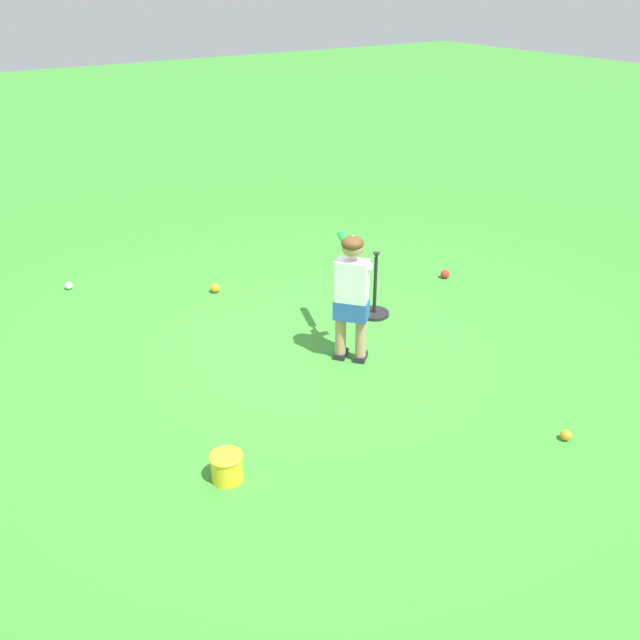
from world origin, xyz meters
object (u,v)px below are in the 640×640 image
child_batter (352,286)px  play_ball_far_left (566,435)px  batting_tee (374,305)px  toy_bucket (227,467)px  play_ball_by_bucket (215,288)px  play_ball_behind_batter (69,286)px  play_ball_far_right (445,274)px

child_batter → play_ball_far_left: 1.92m
batting_tee → toy_bucket: 2.55m
play_ball_by_bucket → play_ball_far_left: (-3.51, -0.95, -0.01)m
child_batter → play_ball_behind_batter: (2.67, 1.57, -0.61)m
play_ball_far_right → play_ball_by_bucket: (1.01, 2.16, 0.00)m
toy_bucket → play_ball_behind_batter: bearing=0.5°
child_batter → play_ball_by_bucket: bearing=11.9°
child_batter → toy_bucket: child_batter is taller
play_ball_behind_batter → play_ball_far_right: bearing=-119.5°
play_ball_far_right → toy_bucket: 3.68m
play_ball_far_right → toy_bucket: size_ratio=0.42×
play_ball_far_right → toy_bucket: bearing=115.4°
play_ball_by_bucket → batting_tee: bearing=-141.3°
child_batter → batting_tee: size_ratio=1.74×
batting_tee → play_ball_behind_batter: bearing=45.7°
play_ball_by_bucket → batting_tee: 1.63m
play_ball_behind_batter → play_ball_far_left: bearing=-153.9°
child_batter → play_ball_far_right: (0.77, -1.78, -0.60)m
play_ball_behind_batter → batting_tee: 3.09m
play_ball_far_left → batting_tee: batting_tee is taller
batting_tee → toy_bucket: size_ratio=2.87×
play_ball_far_left → toy_bucket: 2.31m
play_ball_far_right → toy_bucket: (-1.58, 3.32, 0.05)m
child_batter → play_ball_far_right: 2.03m
play_ball_far_right → play_ball_far_left: 2.77m
child_batter → batting_tee: bearing=-51.7°
child_batter → batting_tee: 0.98m
play_ball_by_bucket → toy_bucket: size_ratio=0.43×
play_ball_by_bucket → toy_bucket: bearing=155.8°
child_batter → toy_bucket: 1.82m
play_ball_far_right → play_ball_far_left: (-2.50, 1.20, -0.01)m
play_ball_far_right → play_ball_behind_batter: (1.89, 3.35, -0.01)m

